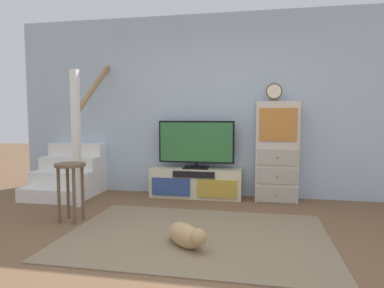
{
  "coord_description": "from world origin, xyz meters",
  "views": [
    {
      "loc": [
        0.59,
        -2.67,
        1.22
      ],
      "look_at": [
        -0.27,
        1.74,
        0.83
      ],
      "focal_mm": 31.82,
      "sensor_mm": 36.0,
      "label": 1
    }
  ],
  "objects_px": {
    "media_console": "(196,183)",
    "dog": "(186,235)",
    "bar_stool_near": "(70,178)",
    "desk_clock": "(274,92)",
    "television": "(196,143)",
    "side_cabinet": "(277,152)"
  },
  "relations": [
    {
      "from": "bar_stool_near",
      "to": "dog",
      "type": "xyz_separation_m",
      "value": [
        1.46,
        -0.52,
        -0.38
      ]
    },
    {
      "from": "media_console",
      "to": "dog",
      "type": "xyz_separation_m",
      "value": [
        0.26,
        -1.91,
        -0.1
      ]
    },
    {
      "from": "television",
      "to": "desk_clock",
      "type": "height_order",
      "value": "desk_clock"
    },
    {
      "from": "desk_clock",
      "to": "dog",
      "type": "distance_m",
      "value": 2.51
    },
    {
      "from": "television",
      "to": "bar_stool_near",
      "type": "relative_size",
      "value": 1.67
    },
    {
      "from": "dog",
      "to": "television",
      "type": "bearing_deg",
      "value": 97.72
    },
    {
      "from": "media_console",
      "to": "desk_clock",
      "type": "xyz_separation_m",
      "value": [
        1.1,
        -0.0,
        1.31
      ]
    },
    {
      "from": "side_cabinet",
      "to": "desk_clock",
      "type": "relative_size",
      "value": 5.68
    },
    {
      "from": "desk_clock",
      "to": "bar_stool_near",
      "type": "bearing_deg",
      "value": -148.87
    },
    {
      "from": "media_console",
      "to": "television",
      "type": "bearing_deg",
      "value": 90.0
    },
    {
      "from": "media_console",
      "to": "television",
      "type": "height_order",
      "value": "television"
    },
    {
      "from": "desk_clock",
      "to": "dog",
      "type": "bearing_deg",
      "value": -113.67
    },
    {
      "from": "bar_stool_near",
      "to": "dog",
      "type": "bearing_deg",
      "value": -19.63
    },
    {
      "from": "television",
      "to": "desk_clock",
      "type": "relative_size",
      "value": 4.53
    },
    {
      "from": "dog",
      "to": "side_cabinet",
      "type": "bearing_deg",
      "value": 65.15
    },
    {
      "from": "desk_clock",
      "to": "dog",
      "type": "xyz_separation_m",
      "value": [
        -0.83,
        -1.9,
        -1.41
      ]
    },
    {
      "from": "bar_stool_near",
      "to": "side_cabinet",
      "type": "bearing_deg",
      "value": 30.82
    },
    {
      "from": "television",
      "to": "side_cabinet",
      "type": "relative_size",
      "value": 0.8
    },
    {
      "from": "side_cabinet",
      "to": "desk_clock",
      "type": "xyz_separation_m",
      "value": [
        -0.05,
        -0.01,
        0.83
      ]
    },
    {
      "from": "dog",
      "to": "bar_stool_near",
      "type": "bearing_deg",
      "value": 160.37
    },
    {
      "from": "bar_stool_near",
      "to": "dog",
      "type": "distance_m",
      "value": 1.59
    },
    {
      "from": "media_console",
      "to": "dog",
      "type": "bearing_deg",
      "value": -82.19
    }
  ]
}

